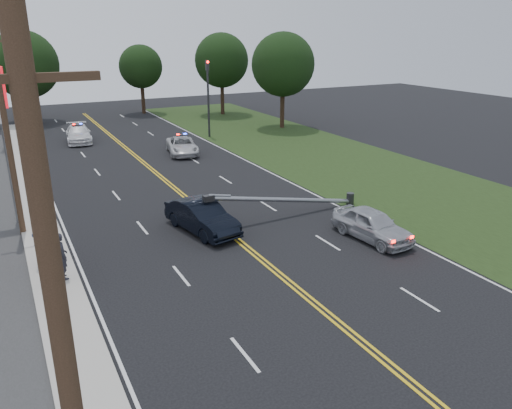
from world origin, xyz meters
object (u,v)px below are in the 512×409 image
bystander_a (61,256)px  waiting_sedan (372,225)px  crashed_sedan (202,217)px  emergency_b (79,134)px  bystander_b (51,270)px  bystander_c (42,248)px  fallen_streetlight (293,199)px  emergency_a (182,146)px  bystander_d (49,236)px  utility_pole_mid (7,133)px  utility_pole_near (70,396)px  traffic_signal (208,92)px

bystander_a → waiting_sedan: bearing=-112.0°
crashed_sedan → emergency_b: bearing=83.3°
waiting_sedan → bystander_b: size_ratio=2.77×
emergency_b → bystander_c: 26.52m
fallen_streetlight → bystander_b: 13.05m
emergency_a → bystander_d: bystander_d is taller
crashed_sedan → bystander_c: size_ratio=2.79×
utility_pole_mid → bystander_c: utility_pole_mid is taller
utility_pole_near → utility_pole_mid: same height
emergency_a → bystander_c: (-12.32, -17.23, 0.31)m
crashed_sedan → emergency_b: (-2.05, 25.10, -0.04)m
fallen_streetlight → waiting_sedan: fallen_streetlight is taller
utility_pole_mid → emergency_b: size_ratio=1.93×
crashed_sedan → utility_pole_mid: bearing=143.2°
bystander_a → bystander_d: bystander_a is taller
bystander_d → bystander_c: bearing=169.1°
utility_pole_near → bystander_a: bearing=85.2°
bystander_c → bystander_d: (0.42, 0.91, 0.11)m
utility_pole_near → bystander_d: 16.72m
emergency_b → bystander_b: size_ratio=3.25×
traffic_signal → bystander_b: traffic_signal is taller
bystander_a → bystander_d: bearing=-7.5°
traffic_signal → bystander_b: 30.25m
bystander_b → emergency_a: bearing=-19.0°
bystander_c → crashed_sedan: bearing=-105.6°
utility_pole_mid → waiting_sedan: 17.88m
bystander_a → utility_pole_near: bearing=163.0°
waiting_sedan → emergency_b: waiting_sedan is taller
utility_pole_mid → crashed_sedan: (8.10, -3.86, -4.30)m
utility_pole_mid → bystander_c: size_ratio=5.84×
crashed_sedan → waiting_sedan: bearing=-45.5°
waiting_sedan → bystander_a: 14.13m
traffic_signal → utility_pole_near: bearing=-114.7°
waiting_sedan → emergency_b: bearing=101.5°
traffic_signal → fallen_streetlight: traffic_signal is taller
fallen_streetlight → utility_pole_mid: 14.58m
utility_pole_mid → emergency_b: utility_pole_mid is taller
fallen_streetlight → utility_pole_mid: bearing=163.4°
emergency_a → bystander_d: size_ratio=2.50×
fallen_streetlight → emergency_a: 16.54m
emergency_a → bystander_c: bearing=-114.1°
fallen_streetlight → bystander_c: bearing=-176.9°
utility_pole_mid → bystander_a: 7.45m
waiting_sedan → bystander_c: 15.05m
utility_pole_mid → bystander_a: utility_pole_mid is taller
traffic_signal → utility_pole_near: size_ratio=0.70×
waiting_sedan → bystander_a: bystander_a is taller
traffic_signal → bystander_c: (-16.97, -22.69, -3.23)m
waiting_sedan → bystander_d: (-14.12, 4.79, 0.33)m
bystander_b → bystander_d: bearing=7.9°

